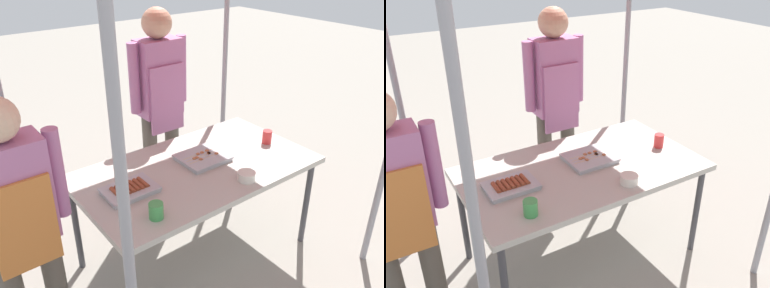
# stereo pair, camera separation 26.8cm
# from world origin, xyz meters

# --- Properties ---
(ground_plane) EXTENTS (18.00, 18.00, 0.00)m
(ground_plane) POSITION_xyz_m (0.00, 0.00, 0.00)
(ground_plane) COLOR gray
(stall_table) EXTENTS (1.60, 0.90, 0.75)m
(stall_table) POSITION_xyz_m (0.00, 0.00, 0.70)
(stall_table) COLOR #B7B2A8
(stall_table) RESTS_ON ground
(tray_grilled_sausages) EXTENTS (0.32, 0.23, 0.05)m
(tray_grilled_sausages) POSITION_xyz_m (-0.51, -0.00, 0.77)
(tray_grilled_sausages) COLOR #ADADB2
(tray_grilled_sausages) RESTS_ON stall_table
(tray_meat_skewers) EXTENTS (0.33, 0.28, 0.04)m
(tray_meat_skewers) POSITION_xyz_m (0.09, 0.05, 0.77)
(tray_meat_skewers) COLOR #ADADB2
(tray_meat_skewers) RESTS_ON stall_table
(condiment_bowl) EXTENTS (0.11, 0.11, 0.06)m
(condiment_bowl) POSITION_xyz_m (0.15, -0.33, 0.78)
(condiment_bowl) COLOR silver
(condiment_bowl) RESTS_ON stall_table
(drink_cup_near_edge) EXTENTS (0.07, 0.07, 0.10)m
(drink_cup_near_edge) POSITION_xyz_m (0.64, -0.04, 0.80)
(drink_cup_near_edge) COLOR red
(drink_cup_near_edge) RESTS_ON stall_table
(drink_cup_by_wok) EXTENTS (0.08, 0.08, 0.09)m
(drink_cup_by_wok) POSITION_xyz_m (-0.52, -0.31, 0.80)
(drink_cup_by_wok) COLOR #3F994C
(drink_cup_by_wok) RESTS_ON stall_table
(vendor_woman) EXTENTS (0.52, 0.24, 1.68)m
(vendor_woman) POSITION_xyz_m (0.20, 0.73, 1.00)
(vendor_woman) COLOR #595147
(vendor_woman) RESTS_ON ground
(customer_nearby) EXTENTS (0.52, 0.22, 1.52)m
(customer_nearby) POSITION_xyz_m (-1.16, -0.06, 0.89)
(customer_nearby) COLOR #595147
(customer_nearby) RESTS_ON ground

